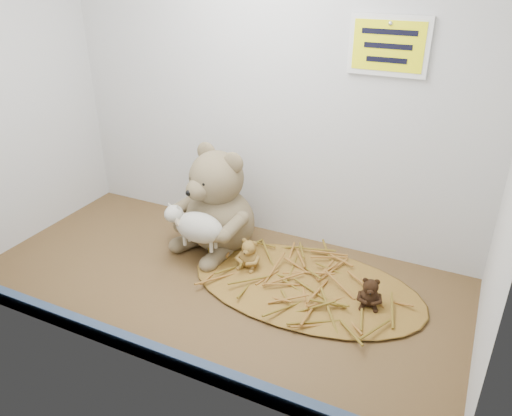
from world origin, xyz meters
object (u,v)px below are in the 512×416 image
at_px(toy_lamb, 199,228).
at_px(mini_teddy_brown, 370,291).
at_px(mini_teddy_tan, 249,252).
at_px(main_teddy, 219,199).

height_order(toy_lamb, mini_teddy_brown, toy_lamb).
distance_m(mini_teddy_tan, mini_teddy_brown, 0.32).
relative_size(main_teddy, mini_teddy_brown, 4.08).
bearing_deg(mini_teddy_brown, mini_teddy_tan, 163.21).
bearing_deg(main_teddy, toy_lamb, -70.35).
bearing_deg(mini_teddy_tan, mini_teddy_brown, -3.42).
relative_size(mini_teddy_tan, mini_teddy_brown, 1.09).
distance_m(main_teddy, toy_lamb, 0.11).
distance_m(main_teddy, mini_teddy_tan, 0.17).
bearing_deg(mini_teddy_tan, main_teddy, 152.60).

